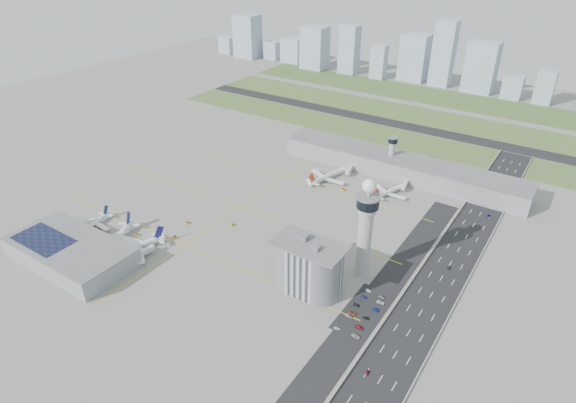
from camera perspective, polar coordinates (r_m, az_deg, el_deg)
The scene contains 63 objects.
ground at distance 326.56m, azimuth -3.40°, elevation -4.83°, with size 1000.00×1000.00×0.00m, color gray.
grass_strip_0 at distance 509.95m, azimuth 10.06°, elevation 8.03°, with size 480.00×50.00×0.08m, color #4C642F.
grass_strip_1 at distance 575.64m, azimuth 13.23°, elevation 10.24°, with size 480.00×60.00×0.08m, color #526B32.
grass_strip_2 at distance 647.95m, azimuth 15.92°, elevation 12.07°, with size 480.00×70.00×0.08m, color #3E5528.
runway at distance 542.05m, azimuth 11.72°, elevation 9.19°, with size 480.00×22.00×0.10m, color black.
highway at distance 286.51m, azimuth 15.85°, elevation -11.89°, with size 28.00×500.00×0.10m, color black.
barrier_left at distance 288.89m, azimuth 13.22°, elevation -10.92°, with size 0.60×500.00×1.20m, color #9E9E99.
barrier_right at distance 284.09m, azimuth 18.56°, elevation -12.69°, with size 0.60×500.00×1.20m, color #9E9E99.
landside_road at distance 284.64m, azimuth 10.36°, elevation -11.41°, with size 18.00×260.00×0.08m, color black.
parking_lot at distance 276.74m, azimuth 8.93°, elevation -12.68°, with size 20.00×44.00×0.10m, color black.
taxiway_line_h_0 at distance 330.91m, azimuth -12.12°, elevation -5.02°, with size 260.00×0.60×0.01m, color yellow.
taxiway_line_h_1 at distance 367.49m, azimuth -5.64°, elevation -0.64°, with size 260.00×0.60×0.01m, color yellow.
taxiway_line_h_2 at distance 409.64m, azimuth -0.42°, elevation 2.90°, with size 260.00×0.60×0.01m, color yellow.
taxiway_line_v at distance 367.49m, azimuth -5.64°, elevation -0.64°, with size 0.60×260.00×0.01m, color yellow.
control_tower at distance 282.66m, azimuth 9.20°, elevation -2.75°, with size 14.00×14.00×64.50m.
secondary_tower at distance 421.26m, azimuth 12.19°, elevation 5.82°, with size 8.60×8.60×31.90m.
admin_building at distance 279.20m, azimuth 2.46°, elevation -7.74°, with size 42.00×24.00×33.50m.
terminal_pier at distance 420.93m, azimuth 13.18°, elevation 4.04°, with size 210.00×32.00×15.80m.
near_terminal at distance 335.81m, azimuth -24.39°, elevation -5.43°, with size 84.00×42.00×13.00m.
airplane_near_a at distance 365.12m, azimuth -22.27°, elevation -2.28°, with size 34.96×29.72×9.79m, color white, non-canonical shape.
airplane_near_b at distance 340.18m, azimuth -19.73°, elevation -3.93°, with size 45.20×38.42×12.65m, color white, non-canonical shape.
airplane_near_c at distance 328.54m, azimuth -18.17°, elevation -4.91°, with size 45.33×38.53×12.69m, color white, non-canonical shape.
airplane_far_a at distance 404.20m, azimuth 4.75°, elevation 3.36°, with size 42.98×36.53×12.03m, color white, non-canonical shape.
airplane_far_b at distance 389.09m, azimuth 12.06°, elevation 1.50°, with size 36.65×31.16×10.26m, color white, non-canonical shape.
jet_bridge_near_0 at distance 364.98m, azimuth -23.82°, elevation -3.03°, with size 14.00×3.00×5.70m, color silver, non-canonical shape.
jet_bridge_near_1 at distance 342.75m, azimuth -20.96°, elevation -4.61°, with size 14.00×3.00×5.70m, color silver, non-canonical shape.
jet_bridge_near_2 at distance 321.79m, azimuth -17.69°, elevation -6.38°, with size 14.00×3.00×5.70m, color silver, non-canonical shape.
jet_bridge_far_0 at distance 422.59m, azimuth 7.53°, elevation 3.95°, with size 14.00×3.00×5.70m, color silver, non-canonical shape.
jet_bridge_far_1 at distance 406.04m, azimuth 13.82°, elevation 2.17°, with size 14.00×3.00×5.70m, color silver, non-canonical shape.
tug_0 at distance 347.97m, azimuth -17.51°, elevation -3.77°, with size 2.10×3.05×1.77m, color yellow, non-canonical shape.
tug_1 at distance 352.37m, azimuth -11.81°, elevation -2.48°, with size 1.95×2.83×1.65m, color orange, non-canonical shape.
tug_2 at distance 338.61m, azimuth -13.25°, elevation -4.11°, with size 2.02×2.94×1.71m, color gold, non-canonical shape.
tug_3 at distance 344.84m, azimuth -6.55°, elevation -2.76°, with size 1.93×2.81×1.63m, color gold, non-canonical shape.
tug_4 at distance 390.35m, azimuth 6.54°, elevation 1.41°, with size 2.24×3.25×1.89m, color orange, non-canonical shape.
tug_5 at distance 398.31m, azimuth 10.28°, elevation 1.71°, with size 2.27×3.31×1.92m, color gold, non-canonical shape.
car_lot_0 at distance 264.38m, azimuth 5.81°, elevation -14.71°, with size 1.47×3.66×1.25m, color silver.
car_lot_1 at distance 271.74m, azimuth 7.22°, elevation -13.31°, with size 1.36×3.91×1.29m, color slate.
car_lot_2 at distance 273.43m, azimuth 7.60°, elevation -13.01°, with size 2.17×4.70×1.31m, color #9E4623.
car_lot_3 at distance 278.98m, azimuth 8.13°, elevation -12.05°, with size 1.52×3.73×1.08m, color black.
car_lot_4 at distance 284.78m, azimuth 9.03°, elevation -11.11°, with size 1.32×3.28×1.12m, color navy.
car_lot_5 at distance 289.45m, azimuth 9.50°, elevation -10.37°, with size 1.18×3.38×1.11m, color silver.
car_lot_6 at distance 261.33m, azimuth 8.05°, elevation -15.55°, with size 2.15×4.66×1.30m, color #A6A6A6.
car_lot_7 at distance 266.27m, azimuth 8.45°, elevation -14.52°, with size 1.85×4.55×1.32m, color maroon.
car_lot_8 at distance 272.08m, azimuth 9.25°, elevation -13.46°, with size 1.38×3.43×1.17m, color black.
car_lot_9 at distance 277.48m, azimuth 10.31°, elevation -12.53°, with size 1.37×3.93×1.30m, color navy.
car_lot_10 at distance 282.66m, azimuth 10.93°, elevation -11.67°, with size 2.13×4.63×1.29m, color white.
car_lot_11 at distance 286.25m, azimuth 11.03°, elevation -11.07°, with size 1.69×4.15×1.20m, color gray.
car_hw_0 at distance 246.20m, azimuth 9.40°, elevation -19.38°, with size 1.31×3.26×1.11m, color maroon.
car_hw_1 at distance 318.50m, azimuth 18.51°, elevation -7.46°, with size 1.31×3.75×1.23m, color black.
car_hw_2 at distance 383.03m, azimuth 22.70°, elevation -1.59°, with size 1.84×3.99×1.11m, color navy.
car_hw_4 at distance 438.19m, azimuth 22.84°, elevation 2.38°, with size 1.37×3.40×1.16m, color #AAAAAA.
skyline_bldg_0 at distance 852.11m, azimuth -7.19°, elevation 17.93°, with size 24.05×19.24×26.50m, color #9EADC1.
skyline_bldg_1 at distance 816.26m, azimuth -4.82°, elevation 18.94°, with size 37.63×30.10×65.60m, color #9EADC1.
skyline_bldg_2 at distance 806.57m, azimuth -1.84°, elevation 17.48°, with size 22.81×18.25×26.79m, color #9EADC1.
skyline_bldg_3 at distance 785.26m, azimuth 0.63°, elevation 17.53°, with size 32.30×25.84×36.93m, color #9EADC1.
skyline_bldg_4 at distance 744.67m, azimuth 3.19°, elevation 17.73°, with size 35.81×28.65×60.36m, color #9EADC1.
skyline_bldg_5 at distance 722.52m, azimuth 7.27°, elevation 17.44°, with size 25.49×20.39×66.89m, color #9EADC1.
skyline_bldg_6 at distance 704.03m, azimuth 10.71°, elevation 15.95°, with size 20.04×16.03×45.20m, color #9EADC1.
skyline_bldg_7 at distance 704.43m, azimuth 14.76°, elevation 16.19°, with size 35.76×28.61×61.22m, color #9EADC1.
skyline_bldg_8 at distance 685.37m, azimuth 17.95°, elevation 16.34°, with size 26.33×21.06×83.39m, color #9EADC1.
skyline_bldg_9 at distance 676.83m, azimuth 21.92°, elevation 14.57°, with size 36.96×29.57×62.11m, color #9EADC1.
skyline_bldg_10 at distance 665.55m, azimuth 25.07°, elevation 12.14°, with size 23.01×18.41×27.75m, color #9EADC1.
skyline_bldg_11 at distance 659.91m, azimuth 28.14°, elevation 11.81°, with size 20.22×16.18×38.97m, color #9EADC1.
Camera 1 is at (164.18, -212.95, 185.32)m, focal length 30.00 mm.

